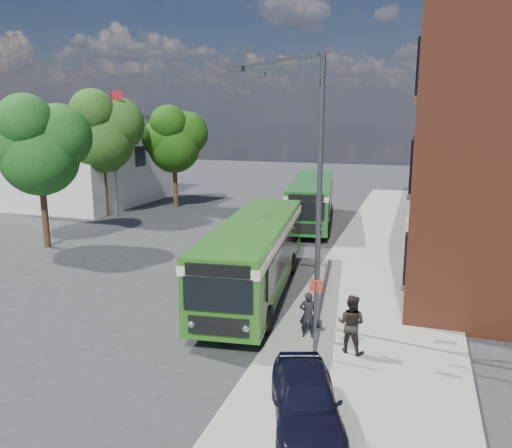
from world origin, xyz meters
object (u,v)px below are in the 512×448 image
(parked_car, at_px, (306,399))
(bus_rear, at_px, (312,197))
(bus_front, at_px, (255,250))
(street_lamp, at_px, (308,191))

(parked_car, bearing_deg, bus_rear, 83.04)
(bus_front, xyz_separation_m, bus_rear, (-0.66, 14.23, 0.00))
(bus_rear, xyz_separation_m, parked_car, (4.69, -22.65, -1.04))
(street_lamp, distance_m, bus_rear, 17.65)
(bus_front, bearing_deg, parked_car, -64.41)
(bus_rear, height_order, parked_car, bus_rear)
(bus_front, bearing_deg, bus_rear, 92.64)
(street_lamp, xyz_separation_m, bus_front, (-2.77, 2.82, -2.96))
(parked_car, bearing_deg, street_lamp, 84.01)
(bus_rear, bearing_deg, bus_front, -87.36)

